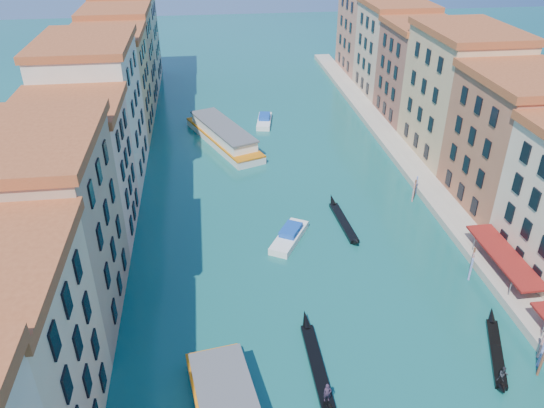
% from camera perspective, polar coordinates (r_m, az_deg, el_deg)
% --- Properties ---
extents(left_bank_palazzos, '(12.80, 128.40, 21.00)m').
position_cam_1_polar(left_bank_palazzos, '(77.21, -19.13, 7.21)').
color(left_bank_palazzos, beige).
rests_on(left_bank_palazzos, ground).
extents(right_bank_palazzos, '(12.80, 128.40, 21.00)m').
position_cam_1_polar(right_bank_palazzos, '(85.63, 21.06, 9.09)').
color(right_bank_palazzos, '#A44E30').
rests_on(right_bank_palazzos, ground).
extents(quay, '(4.00, 140.00, 1.00)m').
position_cam_1_polar(quay, '(85.79, 15.20, 3.35)').
color(quay, '#AD9D8B').
rests_on(quay, ground).
extents(mooring_poles_right, '(1.44, 54.24, 3.20)m').
position_cam_1_polar(mooring_poles_right, '(57.75, 25.50, -12.52)').
color(mooring_poles_right, brown).
rests_on(mooring_poles_right, ground).
extents(vaporetto_far, '(12.97, 22.59, 3.32)m').
position_cam_1_polar(vaporetto_far, '(94.06, -5.27, 7.39)').
color(vaporetto_far, silver).
rests_on(vaporetto_far, ground).
extents(gondola_fore, '(1.23, 13.21, 2.64)m').
position_cam_1_polar(gondola_fore, '(51.16, 4.83, -16.71)').
color(gondola_fore, black).
rests_on(gondola_fore, ground).
extents(gondola_right, '(5.08, 11.07, 2.31)m').
position_cam_1_polar(gondola_right, '(56.10, 23.04, -14.50)').
color(gondola_right, black).
rests_on(gondola_right, ground).
extents(gondola_far, '(1.74, 12.70, 1.80)m').
position_cam_1_polar(gondola_far, '(71.17, 7.64, -1.77)').
color(gondola_far, black).
rests_on(gondola_far, ground).
extents(motorboat_mid, '(6.06, 8.04, 1.63)m').
position_cam_1_polar(motorboat_mid, '(67.02, 1.90, -3.43)').
color(motorboat_mid, white).
rests_on(motorboat_mid, ground).
extents(motorboat_far, '(3.86, 8.15, 1.62)m').
position_cam_1_polar(motorboat_far, '(102.70, -0.84, 9.00)').
color(motorboat_far, white).
rests_on(motorboat_far, ground).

